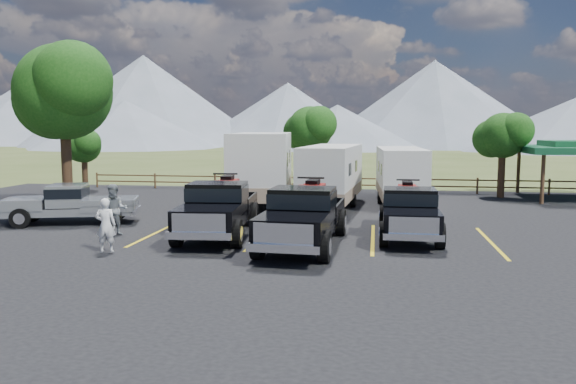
# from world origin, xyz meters

# --- Properties ---
(ground) EXTENTS (320.00, 320.00, 0.00)m
(ground) POSITION_xyz_m (0.00, 0.00, 0.00)
(ground) COLOR #405122
(ground) RESTS_ON ground
(asphalt_lot) EXTENTS (44.00, 34.00, 0.04)m
(asphalt_lot) POSITION_xyz_m (0.00, 3.00, 0.02)
(asphalt_lot) COLOR black
(asphalt_lot) RESTS_ON ground
(stall_lines) EXTENTS (12.12, 5.50, 0.01)m
(stall_lines) POSITION_xyz_m (0.00, 4.00, 0.04)
(stall_lines) COLOR yellow
(stall_lines) RESTS_ON asphalt_lot
(tree_big_nw) EXTENTS (5.54, 5.18, 7.84)m
(tree_big_nw) POSITION_xyz_m (-12.55, 9.03, 5.60)
(tree_big_nw) COLOR black
(tree_big_nw) RESTS_ON ground
(tree_ne_a) EXTENTS (3.11, 2.92, 4.76)m
(tree_ne_a) POSITION_xyz_m (8.97, 17.01, 3.48)
(tree_ne_a) COLOR black
(tree_ne_a) RESTS_ON ground
(tree_north) EXTENTS (3.46, 3.24, 5.25)m
(tree_north) POSITION_xyz_m (-2.03, 19.02, 3.83)
(tree_north) COLOR black
(tree_north) RESTS_ON ground
(tree_nw_small) EXTENTS (2.59, 2.43, 3.85)m
(tree_nw_small) POSITION_xyz_m (-16.02, 17.01, 2.78)
(tree_nw_small) COLOR black
(tree_nw_small) RESTS_ON ground
(rail_fence) EXTENTS (36.12, 0.12, 1.00)m
(rail_fence) POSITION_xyz_m (2.00, 18.50, 0.61)
(rail_fence) COLOR brown
(rail_fence) RESTS_ON ground
(mountain_range) EXTENTS (209.00, 71.00, 20.00)m
(mountain_range) POSITION_xyz_m (-7.63, 105.98, 7.87)
(mountain_range) COLOR slate
(mountain_range) RESTS_ON ground
(rig_left) EXTENTS (2.71, 6.64, 2.17)m
(rig_left) POSITION_xyz_m (-3.56, 3.90, 1.08)
(rig_left) COLOR black
(rig_left) RESTS_ON asphalt_lot
(rig_center) EXTENTS (2.57, 6.63, 2.18)m
(rig_center) POSITION_xyz_m (-0.26, 2.51, 1.09)
(rig_center) COLOR black
(rig_center) RESTS_ON asphalt_lot
(rig_right) EXTENTS (2.11, 5.90, 1.97)m
(rig_right) POSITION_xyz_m (3.27, 4.68, 0.99)
(rig_right) COLOR black
(rig_right) RESTS_ON asphalt_lot
(trailer_left) EXTENTS (3.72, 10.50, 3.63)m
(trailer_left) POSITION_xyz_m (-3.62, 12.07, 1.94)
(trailer_left) COLOR white
(trailer_left) RESTS_ON asphalt_lot
(trailer_center) EXTENTS (2.80, 8.72, 3.02)m
(trailer_center) POSITION_xyz_m (-0.08, 11.60, 1.62)
(trailer_center) COLOR white
(trailer_center) RESTS_ON asphalt_lot
(trailer_right) EXTENTS (2.46, 8.27, 2.87)m
(trailer_right) POSITION_xyz_m (3.30, 13.12, 1.54)
(trailer_right) COLOR white
(trailer_right) RESTS_ON asphalt_lot
(pickup_silver) EXTENTS (5.63, 3.22, 1.61)m
(pickup_silver) POSITION_xyz_m (-10.15, 5.25, 0.88)
(pickup_silver) COLOR #969A9F
(pickup_silver) RESTS_ON asphalt_lot
(person_a) EXTENTS (0.69, 0.53, 1.72)m
(person_a) POSITION_xyz_m (-6.30, 0.57, 0.90)
(person_a) COLOR white
(person_a) RESTS_ON asphalt_lot
(person_b) EXTENTS (1.09, 0.97, 1.87)m
(person_b) POSITION_xyz_m (-7.29, 3.23, 0.97)
(person_b) COLOR gray
(person_b) RESTS_ON asphalt_lot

